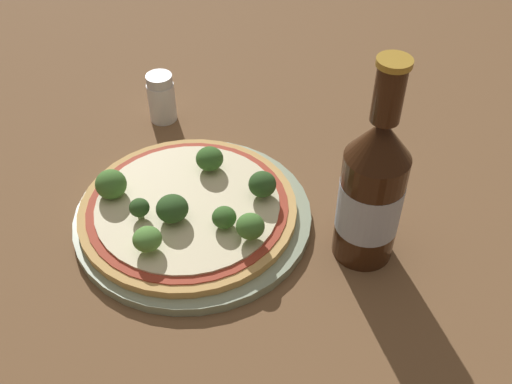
% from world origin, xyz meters
% --- Properties ---
extents(ground_plane, '(3.00, 3.00, 0.00)m').
position_xyz_m(ground_plane, '(0.00, 0.00, 0.00)').
color(ground_plane, brown).
extents(plate, '(0.27, 0.27, 0.01)m').
position_xyz_m(plate, '(0.01, -0.02, 0.01)').
color(plate, '#93A384').
rests_on(plate, ground_plane).
extents(pizza, '(0.25, 0.25, 0.01)m').
position_xyz_m(pizza, '(0.01, -0.03, 0.02)').
color(pizza, tan).
rests_on(pizza, plate).
extents(broccoli_floret_0, '(0.02, 0.02, 0.03)m').
position_xyz_m(broccoli_floret_0, '(-0.02, -0.07, 0.04)').
color(broccoli_floret_0, '#89A866').
rests_on(broccoli_floret_0, pizza).
extents(broccoli_floret_1, '(0.04, 0.04, 0.03)m').
position_xyz_m(broccoli_floret_1, '(-0.07, -0.07, 0.04)').
color(broccoli_floret_1, '#89A866').
rests_on(broccoli_floret_1, pizza).
extents(broccoli_floret_2, '(0.03, 0.03, 0.03)m').
position_xyz_m(broccoli_floret_2, '(0.02, -0.10, 0.04)').
color(broccoli_floret_2, '#89A866').
rests_on(broccoli_floret_2, pizza).
extents(broccoli_floret_3, '(0.04, 0.04, 0.03)m').
position_xyz_m(broccoli_floret_3, '(0.01, -0.05, 0.04)').
color(broccoli_floret_3, '#89A866').
rests_on(broccoli_floret_3, pizza).
extents(broccoli_floret_4, '(0.03, 0.03, 0.03)m').
position_xyz_m(broccoli_floret_4, '(0.10, -0.02, 0.04)').
color(broccoli_floret_4, '#89A866').
rests_on(broccoli_floret_4, pizza).
extents(broccoli_floret_5, '(0.03, 0.03, 0.03)m').
position_xyz_m(broccoli_floret_5, '(0.07, 0.04, 0.04)').
color(broccoli_floret_5, '#89A866').
rests_on(broccoli_floret_5, pizza).
extents(broccoli_floret_6, '(0.03, 0.03, 0.02)m').
position_xyz_m(broccoli_floret_6, '(0.06, -0.03, 0.04)').
color(broccoli_floret_6, '#89A866').
rests_on(broccoli_floret_6, pizza).
extents(broccoli_floret_7, '(0.03, 0.03, 0.03)m').
position_xyz_m(broccoli_floret_7, '(-0.01, 0.04, 0.04)').
color(broccoli_floret_7, '#89A866').
rests_on(broccoli_floret_7, pizza).
extents(beer_bottle, '(0.07, 0.07, 0.24)m').
position_xyz_m(beer_bottle, '(0.19, 0.06, 0.09)').
color(beer_bottle, '#381E0F').
rests_on(beer_bottle, ground_plane).
extents(pepper_shaker, '(0.04, 0.04, 0.07)m').
position_xyz_m(pepper_shaker, '(-0.16, 0.10, 0.03)').
color(pepper_shaker, silver).
rests_on(pepper_shaker, ground_plane).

